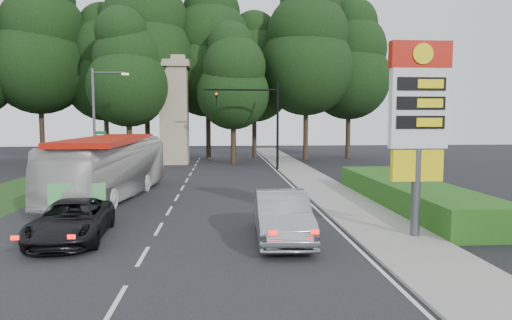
{
  "coord_description": "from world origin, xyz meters",
  "views": [
    {
      "loc": [
        2.44,
        -13.33,
        4.19
      ],
      "look_at": [
        4.1,
        9.01,
        2.2
      ],
      "focal_mm": 32.0,
      "sensor_mm": 36.0,
      "label": 1
    }
  ],
  "objects": [
    {
      "name": "suv_charcoal",
      "position": [
        -2.8,
        2.7,
        0.69
      ],
      "size": [
        2.68,
        5.14,
        1.38
      ],
      "primitive_type": "imported",
      "rotation": [
        0.0,
        0.0,
        0.08
      ],
      "color": "black",
      "rests_on": "ground"
    },
    {
      "name": "tree_center_right",
      "position": [
        1.0,
        35.0,
        11.02
      ],
      "size": [
        9.24,
        9.24,
        18.15
      ],
      "color": "#2D2116",
      "rests_on": "ground"
    },
    {
      "name": "tree_west_mid",
      "position": [
        -16.0,
        35.0,
        11.69
      ],
      "size": [
        9.8,
        9.8,
        19.25
      ],
      "color": "#2D2116",
      "rests_on": "ground"
    },
    {
      "name": "tree_monument_right",
      "position": [
        3.5,
        29.5,
        8.01
      ],
      "size": [
        6.72,
        6.72,
        13.2
      ],
      "color": "#2D2116",
      "rests_on": "ground"
    },
    {
      "name": "road_surface",
      "position": [
        0.0,
        12.0,
        0.01
      ],
      "size": [
        14.0,
        80.0,
        0.02
      ],
      "primitive_type": "cube",
      "color": "black",
      "rests_on": "ground"
    },
    {
      "name": "tree_center_left",
      "position": [
        -5.0,
        33.0,
        12.02
      ],
      "size": [
        10.08,
        10.08,
        19.8
      ],
      "color": "#2D2116",
      "rests_on": "ground"
    },
    {
      "name": "tree_east_near",
      "position": [
        6.0,
        37.0,
        9.68
      ],
      "size": [
        8.12,
        8.12,
        15.95
      ],
      "color": "#2D2116",
      "rests_on": "ground"
    },
    {
      "name": "traffic_signal_mast",
      "position": [
        5.68,
        24.0,
        4.67
      ],
      "size": [
        6.1,
        0.35,
        7.2
      ],
      "color": "black",
      "rests_on": "ground"
    },
    {
      "name": "sidewalk_right",
      "position": [
        8.5,
        12.0,
        0.06
      ],
      "size": [
        3.0,
        80.0,
        0.12
      ],
      "primitive_type": "cube",
      "color": "gray",
      "rests_on": "ground"
    },
    {
      "name": "monument",
      "position": [
        -2.0,
        30.0,
        5.1
      ],
      "size": [
        3.0,
        3.0,
        10.05
      ],
      "color": "#9D8C6F",
      "rests_on": "ground"
    },
    {
      "name": "tree_monument_left",
      "position": [
        -6.0,
        29.0,
        8.68
      ],
      "size": [
        7.28,
        7.28,
        14.3
      ],
      "color": "#2D2116",
      "rests_on": "ground"
    },
    {
      "name": "transit_bus",
      "position": [
        -3.5,
        11.28,
        1.63
      ],
      "size": [
        4.21,
        11.93,
        3.25
      ],
      "primitive_type": "imported",
      "rotation": [
        0.0,
        0.0,
        -0.13
      ],
      "color": "silver",
      "rests_on": "ground"
    },
    {
      "name": "sedan_silver",
      "position": [
        4.5,
        2.16,
        0.84
      ],
      "size": [
        1.94,
        5.16,
        1.68
      ],
      "primitive_type": "imported",
      "rotation": [
        0.0,
        0.0,
        -0.03
      ],
      "color": "#A4A7AB",
      "rests_on": "ground"
    },
    {
      "name": "tree_east_mid",
      "position": [
        11.0,
        33.0,
        11.35
      ],
      "size": [
        9.52,
        9.52,
        18.7
      ],
      "color": "#2D2116",
      "rests_on": "ground"
    },
    {
      "name": "tree_west_near",
      "position": [
        -10.0,
        37.0,
        10.02
      ],
      "size": [
        8.4,
        8.4,
        16.5
      ],
      "color": "#2D2116",
      "rests_on": "ground"
    },
    {
      "name": "streetlight_signs",
      "position": [
        -6.99,
        22.01,
        4.44
      ],
      "size": [
        2.75,
        0.98,
        8.0
      ],
      "color": "#59595E",
      "rests_on": "ground"
    },
    {
      "name": "gas_station_pylon",
      "position": [
        9.2,
        1.99,
        4.45
      ],
      "size": [
        2.1,
        0.45,
        6.85
      ],
      "color": "#59595E",
      "rests_on": "ground"
    },
    {
      "name": "tree_far_east",
      "position": [
        16.0,
        35.0,
        10.35
      ],
      "size": [
        8.68,
        8.68,
        17.05
      ],
      "color": "#2D2116",
      "rests_on": "ground"
    },
    {
      "name": "grass_verge_left",
      "position": [
        -9.5,
        18.0,
        0.01
      ],
      "size": [
        5.0,
        50.0,
        0.02
      ],
      "primitive_type": "cube",
      "color": "#193814",
      "rests_on": "ground"
    },
    {
      "name": "ground",
      "position": [
        0.0,
        0.0,
        0.0
      ],
      "size": [
        120.0,
        120.0,
        0.0
      ],
      "primitive_type": "plane",
      "color": "black",
      "rests_on": "ground"
    },
    {
      "name": "hedge",
      "position": [
        11.5,
        8.0,
        0.6
      ],
      "size": [
        3.0,
        14.0,
        1.2
      ],
      "primitive_type": "cube",
      "color": "#204E14",
      "rests_on": "ground"
    }
  ]
}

